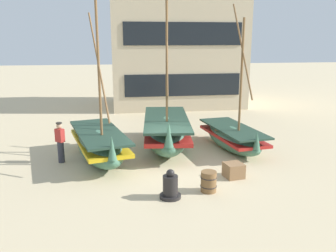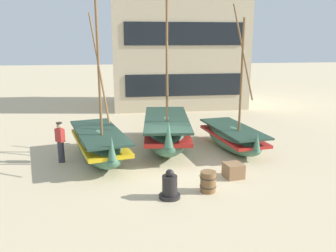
{
  "view_description": "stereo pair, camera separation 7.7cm",
  "coord_description": "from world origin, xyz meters",
  "px_view_note": "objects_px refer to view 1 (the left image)",
  "views": [
    {
      "loc": [
        -2.13,
        -13.17,
        4.92
      ],
      "look_at": [
        0.0,
        1.0,
        1.4
      ],
      "focal_mm": 37.68,
      "sensor_mm": 36.0,
      "label": 1
    },
    {
      "loc": [
        -2.05,
        -13.18,
        4.92
      ],
      "look_at": [
        0.0,
        1.0,
        1.4
      ],
      "focal_mm": 37.68,
      "sensor_mm": 36.0,
      "label": 2
    }
  ],
  "objects_px": {
    "fisherman_by_hull": "(60,143)",
    "harbor_building_main": "(176,34)",
    "capstan_winch": "(170,187)",
    "wooden_barrel": "(209,182)",
    "fishing_boat_centre_large": "(166,131)",
    "fishing_boat_near_left": "(99,144)",
    "fishing_boat_far_right": "(233,137)",
    "cargo_crate": "(234,170)"
  },
  "relations": [
    {
      "from": "fisherman_by_hull",
      "to": "capstan_winch",
      "type": "bearing_deg",
      "value": -45.43
    },
    {
      "from": "fishing_boat_near_left",
      "to": "capstan_winch",
      "type": "xyz_separation_m",
      "value": [
        2.35,
        -3.97,
        -0.33
      ]
    },
    {
      "from": "fishing_boat_centre_large",
      "to": "harbor_building_main",
      "type": "bearing_deg",
      "value": 77.96
    },
    {
      "from": "fisherman_by_hull",
      "to": "capstan_winch",
      "type": "height_order",
      "value": "fisherman_by_hull"
    },
    {
      "from": "fishing_boat_centre_large",
      "to": "fishing_boat_far_right",
      "type": "bearing_deg",
      "value": -12.67
    },
    {
      "from": "wooden_barrel",
      "to": "fisherman_by_hull",
      "type": "bearing_deg",
      "value": 144.83
    },
    {
      "from": "fishing_boat_near_left",
      "to": "harbor_building_main",
      "type": "distance_m",
      "value": 14.25
    },
    {
      "from": "fishing_boat_near_left",
      "to": "harbor_building_main",
      "type": "height_order",
      "value": "harbor_building_main"
    },
    {
      "from": "fishing_boat_far_right",
      "to": "capstan_winch",
      "type": "bearing_deg",
      "value": -128.16
    },
    {
      "from": "wooden_barrel",
      "to": "fishing_boat_centre_large",
      "type": "bearing_deg",
      "value": 97.88
    },
    {
      "from": "capstan_winch",
      "to": "wooden_barrel",
      "type": "relative_size",
      "value": 1.37
    },
    {
      "from": "fishing_boat_centre_large",
      "to": "harbor_building_main",
      "type": "height_order",
      "value": "harbor_building_main"
    },
    {
      "from": "fishing_boat_centre_large",
      "to": "wooden_barrel",
      "type": "relative_size",
      "value": 10.1
    },
    {
      "from": "wooden_barrel",
      "to": "harbor_building_main",
      "type": "xyz_separation_m",
      "value": [
        1.67,
        16.08,
        4.94
      ]
    },
    {
      "from": "fisherman_by_hull",
      "to": "cargo_crate",
      "type": "distance_m",
      "value": 7.01
    },
    {
      "from": "fisherman_by_hull",
      "to": "harbor_building_main",
      "type": "bearing_deg",
      "value": 60.8
    },
    {
      "from": "fishing_boat_far_right",
      "to": "fisherman_by_hull",
      "type": "height_order",
      "value": "fishing_boat_far_right"
    },
    {
      "from": "fishing_boat_near_left",
      "to": "fishing_boat_far_right",
      "type": "relative_size",
      "value": 1.01
    },
    {
      "from": "capstan_winch",
      "to": "cargo_crate",
      "type": "height_order",
      "value": "capstan_winch"
    },
    {
      "from": "fisherman_by_hull",
      "to": "capstan_winch",
      "type": "distance_m",
      "value": 5.6
    },
    {
      "from": "fishing_boat_near_left",
      "to": "fisherman_by_hull",
      "type": "distance_m",
      "value": 1.57
    },
    {
      "from": "wooden_barrel",
      "to": "cargo_crate",
      "type": "height_order",
      "value": "wooden_barrel"
    },
    {
      "from": "fishing_boat_near_left",
      "to": "wooden_barrel",
      "type": "distance_m",
      "value": 5.23
    },
    {
      "from": "capstan_winch",
      "to": "fishing_boat_far_right",
      "type": "bearing_deg",
      "value": 51.84
    },
    {
      "from": "fishing_boat_centre_large",
      "to": "wooden_barrel",
      "type": "bearing_deg",
      "value": -82.12
    },
    {
      "from": "fishing_boat_far_right",
      "to": "fishing_boat_centre_large",
      "type": "bearing_deg",
      "value": 167.33
    },
    {
      "from": "fishing_boat_centre_large",
      "to": "capstan_winch",
      "type": "height_order",
      "value": "fishing_boat_centre_large"
    },
    {
      "from": "fisherman_by_hull",
      "to": "fishing_boat_centre_large",
      "type": "bearing_deg",
      "value": 15.85
    },
    {
      "from": "fishing_boat_near_left",
      "to": "fisherman_by_hull",
      "type": "relative_size",
      "value": 3.84
    },
    {
      "from": "fishing_boat_far_right",
      "to": "fishing_boat_near_left",
      "type": "bearing_deg",
      "value": -173.98
    },
    {
      "from": "fisherman_by_hull",
      "to": "harbor_building_main",
      "type": "height_order",
      "value": "harbor_building_main"
    },
    {
      "from": "cargo_crate",
      "to": "harbor_building_main",
      "type": "bearing_deg",
      "value": 88.32
    },
    {
      "from": "fisherman_by_hull",
      "to": "harbor_building_main",
      "type": "relative_size",
      "value": 0.16
    },
    {
      "from": "fishing_boat_centre_large",
      "to": "capstan_winch",
      "type": "bearing_deg",
      "value": -96.91
    },
    {
      "from": "cargo_crate",
      "to": "harbor_building_main",
      "type": "xyz_separation_m",
      "value": [
        0.44,
        15.0,
        5.02
      ]
    },
    {
      "from": "fishing_boat_near_left",
      "to": "capstan_winch",
      "type": "relative_size",
      "value": 6.75
    },
    {
      "from": "fishing_boat_centre_large",
      "to": "fisherman_by_hull",
      "type": "distance_m",
      "value": 4.73
    },
    {
      "from": "fisherman_by_hull",
      "to": "fishing_boat_far_right",
      "type": "bearing_deg",
      "value": 4.74
    },
    {
      "from": "fishing_boat_centre_large",
      "to": "wooden_barrel",
      "type": "xyz_separation_m",
      "value": [
        0.69,
        -4.99,
        -0.45
      ]
    },
    {
      "from": "fisherman_by_hull",
      "to": "harbor_building_main",
      "type": "xyz_separation_m",
      "value": [
        6.92,
        12.38,
        4.45
      ]
    },
    {
      "from": "wooden_barrel",
      "to": "cargo_crate",
      "type": "xyz_separation_m",
      "value": [
        1.24,
        1.08,
        -0.08
      ]
    },
    {
      "from": "fishing_boat_centre_large",
      "to": "capstan_winch",
      "type": "xyz_separation_m",
      "value": [
        -0.64,
        -5.27,
        -0.42
      ]
    }
  ]
}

